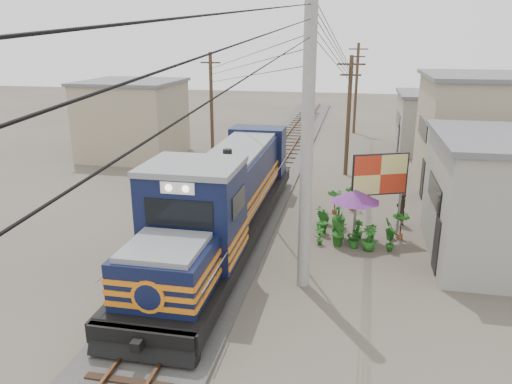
% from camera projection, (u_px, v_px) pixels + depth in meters
% --- Properties ---
extents(ground, '(120.00, 120.00, 0.00)m').
position_uv_depth(ground, '(208.00, 269.00, 17.99)').
color(ground, '#473F35').
rests_on(ground, ground).
extents(ballast, '(3.60, 70.00, 0.16)m').
position_uv_depth(ballast, '(260.00, 188.00, 27.32)').
color(ballast, '#595651').
rests_on(ballast, ground).
extents(track, '(1.15, 70.00, 0.12)m').
position_uv_depth(track, '(260.00, 185.00, 27.27)').
color(track, '#51331E').
rests_on(track, ground).
extents(locomotive, '(3.04, 16.54, 4.10)m').
position_uv_depth(locomotive, '(224.00, 201.00, 19.80)').
color(locomotive, black).
rests_on(locomotive, ground).
extents(utility_pole_main, '(0.40, 0.40, 10.00)m').
position_uv_depth(utility_pole_main, '(307.00, 139.00, 15.37)').
color(utility_pole_main, '#9E9B93').
rests_on(utility_pole_main, ground).
extents(wooden_pole_mid, '(1.60, 0.24, 7.00)m').
position_uv_depth(wooden_pole_mid, '(349.00, 114.00, 29.14)').
color(wooden_pole_mid, '#4C3826').
rests_on(wooden_pole_mid, ground).
extents(wooden_pole_far, '(1.60, 0.24, 7.50)m').
position_uv_depth(wooden_pole_far, '(356.00, 87.00, 42.11)').
color(wooden_pole_far, '#4C3826').
rests_on(wooden_pole_far, ground).
extents(wooden_pole_left, '(1.60, 0.24, 7.00)m').
position_uv_depth(wooden_pole_left, '(211.00, 101.00, 34.67)').
color(wooden_pole_left, '#4C3826').
rests_on(wooden_pole_left, ground).
extents(power_lines, '(9.65, 19.00, 3.30)m').
position_uv_depth(power_lines, '(251.00, 46.00, 23.70)').
color(power_lines, black).
rests_on(power_lines, ground).
extents(shophouse_mid, '(8.40, 7.35, 6.20)m').
position_uv_depth(shophouse_mid, '(503.00, 135.00, 25.93)').
color(shophouse_mid, gray).
rests_on(shophouse_mid, ground).
extents(shophouse_back, '(6.30, 6.30, 4.20)m').
position_uv_depth(shophouse_back, '(441.00, 122.00, 35.87)').
color(shophouse_back, gray).
rests_on(shophouse_back, ground).
extents(shophouse_left, '(6.30, 6.30, 5.20)m').
position_uv_depth(shophouse_left, '(133.00, 119.00, 34.06)').
color(shophouse_left, gray).
rests_on(shophouse_left, ground).
extents(billboard, '(2.21, 1.01, 3.61)m').
position_uv_depth(billboard, '(380.00, 177.00, 19.87)').
color(billboard, '#99999E').
rests_on(billboard, ground).
extents(market_umbrella, '(2.55, 2.55, 2.21)m').
position_uv_depth(market_umbrella, '(355.00, 196.00, 19.82)').
color(market_umbrella, black).
rests_on(market_umbrella, ground).
extents(vendor, '(0.66, 0.64, 1.52)m').
position_uv_depth(vendor, '(401.00, 209.00, 21.89)').
color(vendor, black).
rests_on(vendor, ground).
extents(plant_nursery, '(3.52, 3.23, 1.13)m').
position_uv_depth(plant_nursery, '(346.00, 228.00, 20.56)').
color(plant_nursery, '#21611B').
rests_on(plant_nursery, ground).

